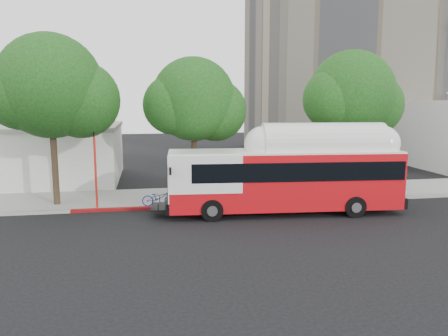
% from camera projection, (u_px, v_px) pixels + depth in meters
% --- Properties ---
extents(ground, '(120.00, 120.00, 0.00)m').
position_uv_depth(ground, '(228.00, 225.00, 21.33)').
color(ground, black).
rests_on(ground, ground).
extents(sidewalk, '(60.00, 5.00, 0.15)m').
position_uv_depth(sidewalk, '(209.00, 196.00, 27.64)').
color(sidewalk, gray).
rests_on(sidewalk, ground).
extents(curb_strip, '(60.00, 0.30, 0.15)m').
position_uv_depth(curb_strip, '(216.00, 205.00, 25.11)').
color(curb_strip, gray).
rests_on(curb_strip, ground).
extents(red_curb_segment, '(10.00, 0.32, 0.16)m').
position_uv_depth(red_curb_segment, '(163.00, 207.00, 24.60)').
color(red_curb_segment, maroon).
rests_on(red_curb_segment, ground).
extents(street_tree_left, '(6.67, 5.80, 9.74)m').
position_uv_depth(street_tree_left, '(59.00, 90.00, 24.26)').
color(street_tree_left, '#2D2116').
rests_on(street_tree_left, ground).
extents(street_tree_mid, '(5.75, 5.00, 8.62)m').
position_uv_depth(street_tree_mid, '(200.00, 103.00, 26.21)').
color(street_tree_mid, '#2D2116').
rests_on(street_tree_mid, ground).
extents(street_tree_right, '(6.21, 5.40, 9.18)m').
position_uv_depth(street_tree_right, '(358.00, 97.00, 27.66)').
color(street_tree_right, '#2D2116').
rests_on(street_tree_right, ground).
extents(low_commercial_bldg, '(16.20, 10.20, 4.25)m').
position_uv_depth(low_commercial_bldg, '(8.00, 153.00, 32.23)').
color(low_commercial_bldg, silver).
rests_on(low_commercial_bldg, ground).
extents(transit_bus, '(13.39, 3.60, 3.92)m').
position_uv_depth(transit_bus, '(286.00, 180.00, 23.42)').
color(transit_bus, red).
rests_on(transit_bus, ground).
extents(signal_pole, '(0.12, 0.41, 4.35)m').
position_uv_depth(signal_pole, '(96.00, 171.00, 23.97)').
color(signal_pole, red).
rests_on(signal_pole, ground).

